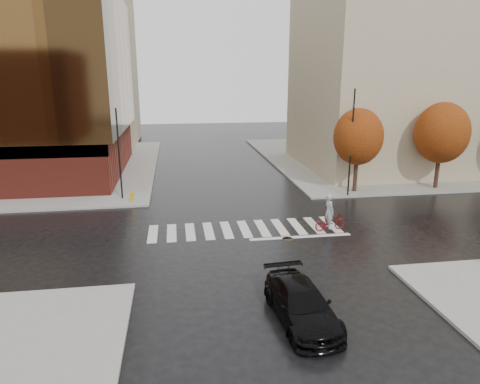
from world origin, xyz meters
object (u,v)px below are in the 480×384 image
Objects in this scene: cyclist at (330,218)px; traffic_light_nw at (119,149)px; traffic_light_ne at (352,135)px; sedan at (301,304)px; fire_hydrant at (132,196)px.

cyclist is 15.92m from traffic_light_nw.
cyclist is 0.28× the size of traffic_light_ne.
cyclist reaches higher than sedan.
sedan is 10.32m from cyclist.
traffic_light_ne reaches higher than sedan.
cyclist is at bearing 66.70° from traffic_light_nw.
sedan is at bearing 144.18° from cyclist.
sedan is 18.59m from traffic_light_ne.
fire_hydrant is at bearing 47.80° from traffic_light_nw.
traffic_light_ne reaches higher than fire_hydrant.
sedan is at bearing 79.19° from traffic_light_ne.
cyclist is 14.38m from fire_hydrant.
cyclist is 8.80m from traffic_light_ne.
traffic_light_nw reaches higher than cyclist.
cyclist is 2.98× the size of fire_hydrant.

